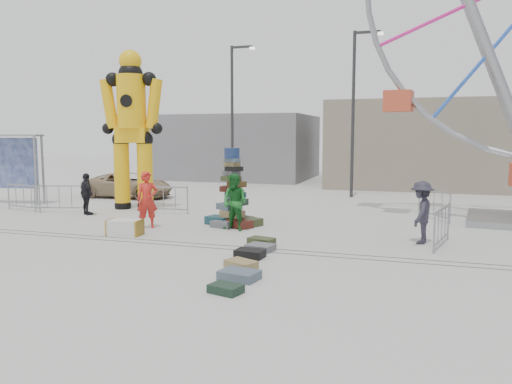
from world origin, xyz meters
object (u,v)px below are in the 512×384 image
(crash_test_dummy, at_px, (132,124))
(barricade_wheel_front, at_px, (442,227))
(barricade_dummy_b, at_px, (59,198))
(pedestrian_green, at_px, (235,202))
(barricade_dummy_c, at_px, (163,200))
(pedestrian_grey, at_px, (421,212))
(parked_suv, at_px, (128,185))
(steamer_trunk, at_px, (125,228))
(barricade_wheel_back, at_px, (434,204))
(pedestrian_red, at_px, (147,200))
(barricade_dummy_a, at_px, (24,198))
(lamp_post_right, at_px, (355,105))
(lamp_post_left, at_px, (234,110))
(pedestrian_black, at_px, (87,194))
(suitcase_tower, at_px, (233,204))

(crash_test_dummy, xyz_separation_m, barricade_wheel_front, (11.86, -3.59, -2.97))
(barricade_dummy_b, bearing_deg, pedestrian_green, -25.35)
(barricade_dummy_b, bearing_deg, barricade_dummy_c, -1.79)
(barricade_dummy_c, height_order, pedestrian_grey, pedestrian_grey)
(crash_test_dummy, bearing_deg, parked_suv, 113.90)
(steamer_trunk, height_order, barricade_dummy_c, barricade_dummy_c)
(barricade_wheel_back, relative_size, pedestrian_red, 1.06)
(pedestrian_green, bearing_deg, barricade_dummy_c, 164.44)
(barricade_dummy_b, xyz_separation_m, barricade_wheel_back, (14.17, 2.72, 0.00))
(pedestrian_red, bearing_deg, barricade_dummy_b, 122.12)
(pedestrian_red, height_order, parked_suv, pedestrian_red)
(barricade_dummy_a, bearing_deg, lamp_post_right, 47.86)
(lamp_post_left, xyz_separation_m, pedestrian_red, (1.47, -12.30, -3.54))
(lamp_post_right, bearing_deg, barricade_dummy_a, -144.92)
(pedestrian_black, height_order, pedestrian_grey, pedestrian_grey)
(lamp_post_right, distance_m, steamer_trunk, 13.54)
(suitcase_tower, relative_size, barricade_dummy_a, 1.32)
(barricade_dummy_b, bearing_deg, lamp_post_right, 23.33)
(barricade_wheel_back, distance_m, pedestrian_black, 13.04)
(lamp_post_left, distance_m, barricade_dummy_b, 11.65)
(barricade_dummy_b, distance_m, parked_suv, 4.95)
(pedestrian_red, xyz_separation_m, pedestrian_green, (2.91, 0.46, -0.02))
(suitcase_tower, bearing_deg, barricade_wheel_back, 48.83)
(barricade_wheel_front, relative_size, pedestrian_green, 1.09)
(lamp_post_right, relative_size, barricade_wheel_front, 4.00)
(lamp_post_left, height_order, parked_suv, lamp_post_left)
(barricade_dummy_a, xyz_separation_m, barricade_dummy_b, (1.57, 0.20, 0.00))
(pedestrian_grey, xyz_separation_m, parked_suv, (-13.63, 6.61, -0.28))
(pedestrian_green, bearing_deg, pedestrian_red, -154.28)
(barricade_dummy_a, bearing_deg, pedestrian_grey, 7.31)
(crash_test_dummy, xyz_separation_m, pedestrian_grey, (11.32, -3.34, -2.63))
(lamp_post_right, height_order, crash_test_dummy, lamp_post_right)
(lamp_post_left, xyz_separation_m, barricade_dummy_c, (0.51, -9.40, -3.93))
(barricade_dummy_a, bearing_deg, pedestrian_red, -1.90)
(lamp_post_right, bearing_deg, steamer_trunk, -115.80)
(lamp_post_left, height_order, barricade_dummy_b, lamp_post_left)
(barricade_dummy_b, bearing_deg, suitcase_tower, -19.33)
(suitcase_tower, bearing_deg, lamp_post_left, 132.11)
(suitcase_tower, xyz_separation_m, barricade_wheel_back, (6.58, 3.31, -0.19))
(lamp_post_right, distance_m, pedestrian_green, 10.78)
(barricade_wheel_front, relative_size, pedestrian_grey, 1.12)
(suitcase_tower, xyz_separation_m, barricade_dummy_a, (-9.17, 0.39, -0.19))
(crash_test_dummy, xyz_separation_m, pedestrian_black, (-0.89, -1.93, -2.72))
(lamp_post_right, height_order, barricade_dummy_c, lamp_post_right)
(barricade_dummy_a, height_order, barricade_wheel_back, same)
(lamp_post_left, xyz_separation_m, barricade_dummy_b, (-3.62, -10.36, -3.93))
(suitcase_tower, height_order, crash_test_dummy, crash_test_dummy)
(lamp_post_left, relative_size, barricade_wheel_back, 4.00)
(crash_test_dummy, distance_m, pedestrian_grey, 12.09)
(pedestrian_red, xyz_separation_m, pedestrian_grey, (8.60, 0.28, -0.05))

